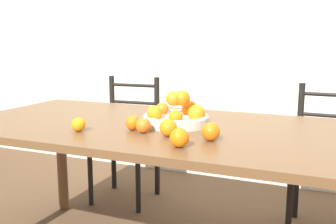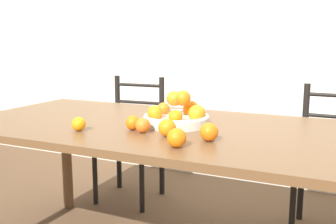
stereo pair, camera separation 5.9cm
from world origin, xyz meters
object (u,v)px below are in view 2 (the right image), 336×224
at_px(fruit_bowl, 177,116).
at_px(orange_loose_5, 143,125).
at_px(chair_left, 132,140).
at_px(orange_loose_1, 167,128).
at_px(orange_loose_2, 209,132).
at_px(chair_right, 333,164).
at_px(orange_loose_4, 133,123).
at_px(orange_loose_3, 79,124).
at_px(orange_loose_0, 177,138).

bearing_deg(fruit_bowl, orange_loose_5, -108.86).
relative_size(fruit_bowl, chair_left, 0.35).
height_order(orange_loose_1, chair_left, chair_left).
bearing_deg(orange_loose_5, chair_left, 122.95).
bearing_deg(chair_left, orange_loose_5, -60.06).
height_order(fruit_bowl, orange_loose_2, fruit_bowl).
bearing_deg(orange_loose_5, orange_loose_1, -7.48).
distance_m(chair_left, chair_right, 1.41).
xyz_separation_m(orange_loose_1, chair_right, (0.64, 0.99, -0.37)).
bearing_deg(orange_loose_4, orange_loose_5, -24.73).
bearing_deg(orange_loose_3, chair_right, 45.28).
relative_size(orange_loose_2, chair_left, 0.08).
bearing_deg(chair_right, fruit_bowl, -131.54).
bearing_deg(orange_loose_1, chair_right, 57.09).
distance_m(orange_loose_2, orange_loose_3, 0.61).
bearing_deg(chair_left, orange_loose_3, -74.90).
bearing_deg(orange_loose_4, orange_loose_1, -13.87).
xyz_separation_m(fruit_bowl, orange_loose_0, (0.16, -0.38, -0.01)).
xyz_separation_m(orange_loose_1, orange_loose_3, (-0.41, -0.07, -0.01)).
relative_size(fruit_bowl, orange_loose_1, 4.20).
bearing_deg(fruit_bowl, orange_loose_1, -77.01).
bearing_deg(orange_loose_2, orange_loose_1, 179.69).
bearing_deg(orange_loose_0, orange_loose_1, 126.77).
bearing_deg(orange_loose_1, orange_loose_4, 166.13).
xyz_separation_m(chair_left, chair_right, (1.41, 0.00, 0.00)).
xyz_separation_m(orange_loose_1, chair_left, (-0.76, 0.99, -0.37)).
xyz_separation_m(orange_loose_2, orange_loose_5, (-0.32, 0.02, -0.00)).
bearing_deg(orange_loose_4, chair_left, 120.82).
bearing_deg(chair_right, orange_loose_5, -127.30).
height_order(orange_loose_0, orange_loose_2, same).
relative_size(orange_loose_3, orange_loose_4, 0.94).
distance_m(orange_loose_3, orange_loose_5, 0.30).
xyz_separation_m(fruit_bowl, orange_loose_3, (-0.36, -0.31, -0.02)).
relative_size(fruit_bowl, orange_loose_2, 4.19).
height_order(orange_loose_0, chair_left, chair_left).
height_order(fruit_bowl, orange_loose_4, fruit_bowl).
height_order(orange_loose_0, orange_loose_3, orange_loose_0).
distance_m(fruit_bowl, orange_loose_1, 0.24).
xyz_separation_m(orange_loose_2, chair_right, (0.45, 1.00, -0.37)).
height_order(orange_loose_4, orange_loose_5, same).
distance_m(orange_loose_2, orange_loose_4, 0.39).
relative_size(orange_loose_1, chair_right, 0.08).
xyz_separation_m(orange_loose_0, orange_loose_4, (-0.31, 0.20, -0.00)).
bearing_deg(orange_loose_2, orange_loose_4, 172.69).
relative_size(orange_loose_1, orange_loose_3, 1.20).
xyz_separation_m(orange_loose_3, orange_loose_4, (0.22, 0.12, 0.00)).
height_order(fruit_bowl, orange_loose_0, fruit_bowl).
height_order(orange_loose_5, chair_left, chair_left).
distance_m(orange_loose_3, orange_loose_4, 0.25).
xyz_separation_m(orange_loose_3, chair_right, (1.06, 1.07, -0.36)).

